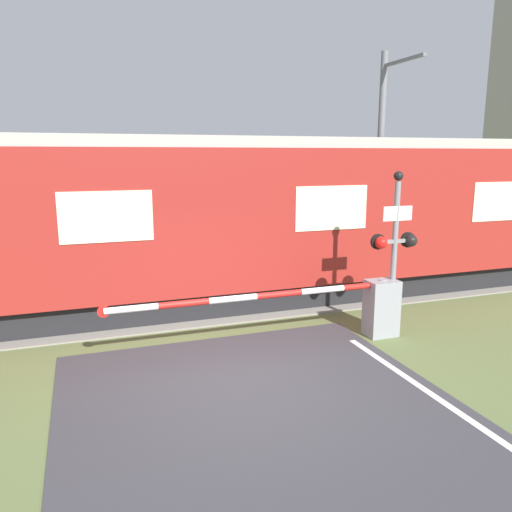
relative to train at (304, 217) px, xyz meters
name	(u,v)px	position (x,y,z in m)	size (l,w,h in m)	color
ground_plane	(242,383)	(-3.00, -4.29, -1.98)	(80.00, 80.00, 0.00)	#5B6B3D
track_bed	(187,305)	(-3.00, 0.00, -1.96)	(36.00, 3.20, 0.13)	gray
train	(304,217)	(0.00, 0.00, 0.00)	(17.28, 2.82, 3.88)	black
crossing_barrier	(361,306)	(-0.24, -3.17, -1.34)	(5.58, 0.44, 1.14)	gray
signal_post	(395,243)	(0.46, -3.15, -0.16)	(0.97, 0.26, 3.19)	gray
catenary_pole	(381,160)	(3.26, 1.76, 1.36)	(0.20, 1.90, 6.38)	slate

